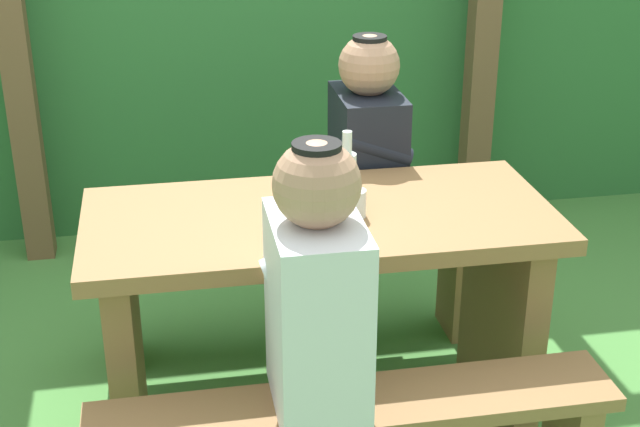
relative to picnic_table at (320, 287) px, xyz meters
The scene contains 11 objects.
ground_plane 0.52m from the picnic_table, ahead, with size 12.00×12.00×0.00m, color #4C8A40.
hedge_backdrop 2.03m from the picnic_table, 90.00° to the left, with size 6.40×0.67×1.83m, color #2F6F35.
pergola_post_left 1.89m from the picnic_table, 124.66° to the left, with size 0.12×0.12×2.20m, color brown.
picnic_table is the anchor object (origin of this frame).
bench_far 0.55m from the picnic_table, 90.00° to the left, with size 1.40×0.24×0.46m.
person_white_shirt 0.58m from the picnic_table, 101.22° to the right, with size 0.25×0.35×0.72m.
person_black_coat 0.63m from the picnic_table, 62.70° to the left, with size 0.25×0.35×0.72m.
drinking_glass 0.31m from the picnic_table, 24.36° to the right, with size 0.07×0.07×0.08m, color silver.
bottle_left 0.36m from the picnic_table, 111.63° to the right, with size 0.07×0.07×0.23m.
bottle_right 0.36m from the picnic_table, 31.20° to the left, with size 0.06×0.06×0.23m.
cell_phone 0.28m from the picnic_table, 165.97° to the left, with size 0.07×0.14×0.01m, color silver.
Camera 1 is at (-0.44, -2.43, 1.86)m, focal length 51.13 mm.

